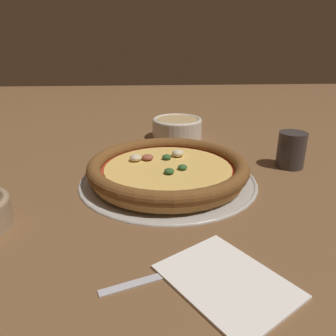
% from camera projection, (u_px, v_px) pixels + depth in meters
% --- Properties ---
extents(ground_plane, '(3.00, 3.00, 0.00)m').
position_uv_depth(ground_plane, '(168.00, 180.00, 0.70)').
color(ground_plane, brown).
extents(pizza_tray, '(0.37, 0.37, 0.01)m').
position_uv_depth(pizza_tray, '(168.00, 179.00, 0.70)').
color(pizza_tray, '#B7B2A8').
rests_on(pizza_tray, ground_plane).
extents(pizza, '(0.34, 0.34, 0.04)m').
position_uv_depth(pizza, '(168.00, 168.00, 0.69)').
color(pizza, tan).
rests_on(pizza, pizza_tray).
extents(bowl_near, '(0.15, 0.15, 0.06)m').
position_uv_depth(bowl_near, '(177.00, 127.00, 0.98)').
color(bowl_near, beige).
rests_on(bowl_near, ground_plane).
extents(drinking_cup, '(0.06, 0.06, 0.08)m').
position_uv_depth(drinking_cup, '(291.00, 150.00, 0.76)').
color(drinking_cup, '#383333').
rests_on(drinking_cup, ground_plane).
extents(napkin, '(0.20, 0.19, 0.01)m').
position_uv_depth(napkin, '(227.00, 280.00, 0.41)').
color(napkin, white).
rests_on(napkin, ground_plane).
extents(fork, '(0.08, 0.19, 0.00)m').
position_uv_depth(fork, '(181.00, 270.00, 0.43)').
color(fork, '#B7B7BC').
rests_on(fork, ground_plane).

